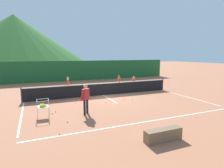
{
  "coord_description": "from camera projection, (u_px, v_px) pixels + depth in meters",
  "views": [
    {
      "loc": [
        -4.96,
        -13.54,
        3.17
      ],
      "look_at": [
        0.29,
        -1.18,
        1.05
      ],
      "focal_mm": 29.76,
      "sensor_mm": 36.0,
      "label": 1
    }
  ],
  "objects": [
    {
      "name": "student_1",
      "position": [
        119.0,
        80.0,
        17.81
      ],
      "size": [
        0.43,
        0.69,
        1.26
      ],
      "color": "silver",
      "rests_on": "ground"
    },
    {
      "name": "tennis_ball_0",
      "position": [
        68.0,
        122.0,
        8.81
      ],
      "size": [
        0.07,
        0.07,
        0.07
      ],
      "primitive_type": "sphere",
      "color": "yellow",
      "rests_on": "ground"
    },
    {
      "name": "line_service_center",
      "position": [
        103.0,
        95.0,
        14.72
      ],
      "size": [
        0.08,
        5.45,
        0.01
      ],
      "primitive_type": "cube",
      "color": "white",
      "rests_on": "ground"
    },
    {
      "name": "tennis_ball_4",
      "position": [
        158.0,
        97.0,
        13.99
      ],
      "size": [
        0.07,
        0.07,
        0.07
      ],
      "primitive_type": "sphere",
      "color": "yellow",
      "rests_on": "ground"
    },
    {
      "name": "student_0",
      "position": [
        68.0,
        83.0,
        15.72
      ],
      "size": [
        0.42,
        0.69,
        1.33
      ],
      "color": "silver",
      "rests_on": "ground"
    },
    {
      "name": "tennis_ball_8",
      "position": [
        60.0,
        134.0,
        7.43
      ],
      "size": [
        0.07,
        0.07,
        0.07
      ],
      "primitive_type": "sphere",
      "color": "yellow",
      "rests_on": "ground"
    },
    {
      "name": "hill_0",
      "position": [
        15.0,
        39.0,
        69.53
      ],
      "size": [
        53.54,
        53.54,
        18.02
      ],
      "primitive_type": "cone",
      "color": "#2D6628",
      "rests_on": "ground"
    },
    {
      "name": "tennis_ball_2",
      "position": [
        52.0,
        113.0,
        10.03
      ],
      "size": [
        0.07,
        0.07,
        0.07
      ],
      "primitive_type": "sphere",
      "color": "yellow",
      "rests_on": "ground"
    },
    {
      "name": "line_baseline_far",
      "position": [
        85.0,
        85.0,
        19.65
      ],
      "size": [
        11.38,
        0.08,
        0.01
      ],
      "primitive_type": "cube",
      "color": "white",
      "rests_on": "ground"
    },
    {
      "name": "tennis_ball_5",
      "position": [
        55.0,
        111.0,
        10.4
      ],
      "size": [
        0.07,
        0.07,
        0.07
      ],
      "primitive_type": "sphere",
      "color": "yellow",
      "rests_on": "ground"
    },
    {
      "name": "tennis_ball_3",
      "position": [
        106.0,
        102.0,
        12.35
      ],
      "size": [
        0.07,
        0.07,
        0.07
      ],
      "primitive_type": "sphere",
      "color": "yellow",
      "rests_on": "ground"
    },
    {
      "name": "tennis_ball_7",
      "position": [
        102.0,
        98.0,
        13.51
      ],
      "size": [
        0.07,
        0.07,
        0.07
      ],
      "primitive_type": "sphere",
      "color": "yellow",
      "rests_on": "ground"
    },
    {
      "name": "courtside_bench",
      "position": [
        163.0,
        135.0,
        6.88
      ],
      "size": [
        1.5,
        0.36,
        0.46
      ],
      "primitive_type": "cube",
      "color": "brown",
      "rests_on": "ground"
    },
    {
      "name": "line_sideline_west",
      "position": [
        24.0,
        102.0,
        12.53
      ],
      "size": [
        0.08,
        11.79,
        0.01
      ],
      "primitive_type": "cube",
      "color": "white",
      "rests_on": "ground"
    },
    {
      "name": "windscreen_fence",
      "position": [
        77.0,
        71.0,
        22.97
      ],
      "size": [
        25.03,
        0.08,
        2.46
      ],
      "primitive_type": "cube",
      "color": "#1E5B2D",
      "rests_on": "ground"
    },
    {
      "name": "student_2",
      "position": [
        134.0,
        81.0,
        17.43
      ],
      "size": [
        0.48,
        0.37,
        1.19
      ],
      "color": "black",
      "rests_on": "ground"
    },
    {
      "name": "line_baseline_near",
      "position": [
        149.0,
        121.0,
        8.93
      ],
      "size": [
        11.38,
        0.08,
        0.01
      ],
      "primitive_type": "cube",
      "color": "white",
      "rests_on": "ground"
    },
    {
      "name": "tennis_net",
      "position": [
        103.0,
        89.0,
        14.65
      ],
      "size": [
        11.69,
        0.08,
        1.05
      ],
      "color": "#333338",
      "rests_on": "ground"
    },
    {
      "name": "tennis_ball_9",
      "position": [
        132.0,
        100.0,
        13.15
      ],
      "size": [
        0.07,
        0.07,
        0.07
      ],
      "primitive_type": "sphere",
      "color": "yellow",
      "rests_on": "ground"
    },
    {
      "name": "ball_cart",
      "position": [
        43.0,
        106.0,
        9.48
      ],
      "size": [
        0.58,
        0.58,
        0.9
      ],
      "color": "#B7B7BC",
      "rests_on": "ground"
    },
    {
      "name": "ground_plane",
      "position": [
        103.0,
        95.0,
        14.72
      ],
      "size": [
        120.0,
        120.0,
        0.0
      ],
      "primitive_type": "plane",
      "color": "#A86647"
    },
    {
      "name": "line_sideline_east",
      "position": [
        161.0,
        90.0,
        16.92
      ],
      "size": [
        0.08,
        11.79,
        0.01
      ],
      "primitive_type": "cube",
      "color": "white",
      "rests_on": "ground"
    },
    {
      "name": "tennis_ball_6",
      "position": [
        123.0,
        99.0,
        13.27
      ],
      "size": [
        0.07,
        0.07,
        0.07
      ],
      "primitive_type": "sphere",
      "color": "yellow",
      "rests_on": "ground"
    },
    {
      "name": "tennis_ball_1",
      "position": [
        76.0,
        102.0,
        12.38
      ],
      "size": [
        0.07,
        0.07,
        0.07
      ],
      "primitive_type": "sphere",
      "color": "yellow",
      "rests_on": "ground"
    },
    {
      "name": "instructor",
      "position": [
        86.0,
        96.0,
        9.89
      ],
      "size": [
        0.59,
        0.79,
        1.64
      ],
      "color": "black",
      "rests_on": "ground"
    }
  ]
}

